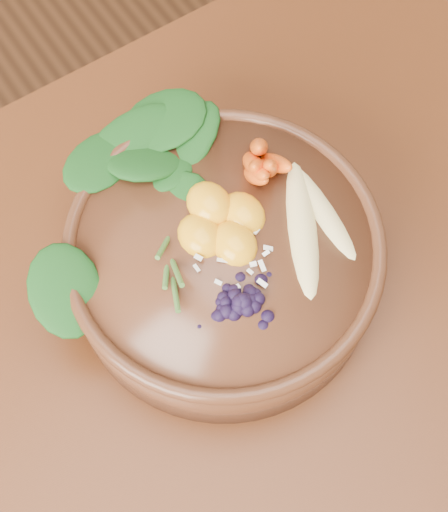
{
  "coord_description": "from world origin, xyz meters",
  "views": [
    {
      "loc": [
        -0.17,
        -0.06,
        1.36
      ],
      "look_at": [
        -0.02,
        0.16,
        0.8
      ],
      "focal_mm": 50.0,
      "sensor_mm": 36.0,
      "label": 1
    }
  ],
  "objects_px": {
    "dining_table": "(334,431)",
    "mandarin_cluster": "(222,216)",
    "banana_halves": "(314,212)",
    "kale_heap": "(160,183)",
    "blueberry_pile": "(244,294)",
    "stoneware_bowl": "(224,261)",
    "carrot_cluster": "(261,135)"
  },
  "relations": [
    {
      "from": "dining_table",
      "to": "stoneware_bowl",
      "type": "bearing_deg",
      "value": 97.03
    },
    {
      "from": "kale_heap",
      "to": "blueberry_pile",
      "type": "distance_m",
      "value": 0.12
    },
    {
      "from": "dining_table",
      "to": "blueberry_pile",
      "type": "bearing_deg",
      "value": 108.93
    },
    {
      "from": "blueberry_pile",
      "to": "kale_heap",
      "type": "bearing_deg",
      "value": 91.19
    },
    {
      "from": "carrot_cluster",
      "to": "mandarin_cluster",
      "type": "xyz_separation_m",
      "value": [
        -0.06,
        -0.04,
        -0.02
      ]
    },
    {
      "from": "stoneware_bowl",
      "to": "kale_heap",
      "type": "relative_size",
      "value": 1.53
    },
    {
      "from": "kale_heap",
      "to": "blueberry_pile",
      "type": "bearing_deg",
      "value": -88.81
    },
    {
      "from": "stoneware_bowl",
      "to": "kale_heap",
      "type": "height_order",
      "value": "kale_heap"
    },
    {
      "from": "kale_heap",
      "to": "banana_halves",
      "type": "bearing_deg",
      "value": -44.16
    },
    {
      "from": "mandarin_cluster",
      "to": "blueberry_pile",
      "type": "bearing_deg",
      "value": -109.88
    },
    {
      "from": "stoneware_bowl",
      "to": "blueberry_pile",
      "type": "xyz_separation_m",
      "value": [
        -0.02,
        -0.05,
        0.06
      ]
    },
    {
      "from": "banana_halves",
      "to": "dining_table",
      "type": "bearing_deg",
      "value": -91.01
    },
    {
      "from": "dining_table",
      "to": "blueberry_pile",
      "type": "distance_m",
      "value": 0.22
    },
    {
      "from": "dining_table",
      "to": "mandarin_cluster",
      "type": "relative_size",
      "value": 18.62
    },
    {
      "from": "stoneware_bowl",
      "to": "kale_heap",
      "type": "xyz_separation_m",
      "value": [
        -0.02,
        0.07,
        0.06
      ]
    },
    {
      "from": "banana_halves",
      "to": "mandarin_cluster",
      "type": "relative_size",
      "value": 1.65
    },
    {
      "from": "kale_heap",
      "to": "mandarin_cluster",
      "type": "height_order",
      "value": "kale_heap"
    },
    {
      "from": "kale_heap",
      "to": "mandarin_cluster",
      "type": "relative_size",
      "value": 2.07
    },
    {
      "from": "dining_table",
      "to": "stoneware_bowl",
      "type": "xyz_separation_m",
      "value": [
        -0.02,
        0.16,
        0.13
      ]
    },
    {
      "from": "kale_heap",
      "to": "blueberry_pile",
      "type": "xyz_separation_m",
      "value": [
        0.0,
        -0.12,
        -0.0
      ]
    },
    {
      "from": "banana_halves",
      "to": "blueberry_pile",
      "type": "height_order",
      "value": "blueberry_pile"
    },
    {
      "from": "stoneware_bowl",
      "to": "blueberry_pile",
      "type": "distance_m",
      "value": 0.08
    },
    {
      "from": "dining_table",
      "to": "banana_halves",
      "type": "distance_m",
      "value": 0.23
    },
    {
      "from": "dining_table",
      "to": "kale_heap",
      "type": "xyz_separation_m",
      "value": [
        -0.04,
        0.23,
        0.19
      ]
    },
    {
      "from": "blueberry_pile",
      "to": "stoneware_bowl",
      "type": "bearing_deg",
      "value": 72.25
    },
    {
      "from": "kale_heap",
      "to": "carrot_cluster",
      "type": "relative_size",
      "value": 2.38
    },
    {
      "from": "carrot_cluster",
      "to": "mandarin_cluster",
      "type": "height_order",
      "value": "carrot_cluster"
    },
    {
      "from": "dining_table",
      "to": "blueberry_pile",
      "type": "xyz_separation_m",
      "value": [
        -0.04,
        0.11,
        0.18
      ]
    },
    {
      "from": "banana_halves",
      "to": "mandarin_cluster",
      "type": "bearing_deg",
      "value": 170.25
    },
    {
      "from": "dining_table",
      "to": "carrot_cluster",
      "type": "height_order",
      "value": "carrot_cluster"
    },
    {
      "from": "carrot_cluster",
      "to": "banana_halves",
      "type": "distance_m",
      "value": 0.08
    },
    {
      "from": "blueberry_pile",
      "to": "banana_halves",
      "type": "bearing_deg",
      "value": 17.87
    }
  ]
}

